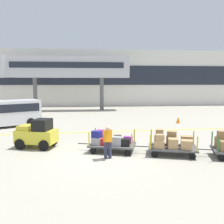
% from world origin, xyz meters
% --- Properties ---
extents(ground_plane, '(120.00, 120.00, 0.00)m').
position_xyz_m(ground_plane, '(0.00, 0.00, 0.00)').
color(ground_plane, '#A8A08E').
extents(apron_lead_line, '(19.87, 1.21, 0.01)m').
position_xyz_m(apron_lead_line, '(3.14, 6.02, 0.00)').
color(apron_lead_line, yellow).
rests_on(apron_lead_line, ground_plane).
extents(terminal_building, '(51.40, 2.51, 8.30)m').
position_xyz_m(terminal_building, '(0.00, 25.98, 4.15)').
color(terminal_building, silver).
rests_on(terminal_building, ground_plane).
extents(jet_bridge, '(17.23, 3.00, 6.71)m').
position_xyz_m(jet_bridge, '(-4.78, 19.99, 5.35)').
color(jet_bridge, '#B7B7BC').
rests_on(jet_bridge, ground_plane).
extents(baggage_tug, '(2.32, 1.71, 1.58)m').
position_xyz_m(baggage_tug, '(-3.37, 1.93, 0.75)').
color(baggage_tug, gold).
rests_on(baggage_tug, ground_plane).
extents(baggage_cart_lead, '(3.08, 1.98, 1.10)m').
position_xyz_m(baggage_cart_lead, '(0.55, 0.77, 0.52)').
color(baggage_cart_lead, '#4C4C4F').
rests_on(baggage_cart_lead, ground_plane).
extents(baggage_cart_middle, '(3.08, 1.98, 1.19)m').
position_xyz_m(baggage_cart_middle, '(3.49, -0.04, 0.58)').
color(baggage_cart_middle, '#4C4C4F').
rests_on(baggage_cart_middle, ground_plane).
extents(baggage_handler, '(0.43, 0.45, 1.56)m').
position_xyz_m(baggage_handler, '(0.31, -0.40, 0.87)').
color(baggage_handler, '#2D334C').
rests_on(baggage_handler, ground_plane).
extents(shuttle_van, '(5.11, 4.05, 2.10)m').
position_xyz_m(shuttle_van, '(-6.99, 8.65, 1.23)').
color(shuttle_van, silver).
rests_on(shuttle_van, ground_plane).
extents(safety_cone_near, '(0.36, 0.36, 0.55)m').
position_xyz_m(safety_cone_near, '(7.19, 9.07, 0.28)').
color(safety_cone_near, orange).
rests_on(safety_cone_near, ground_plane).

